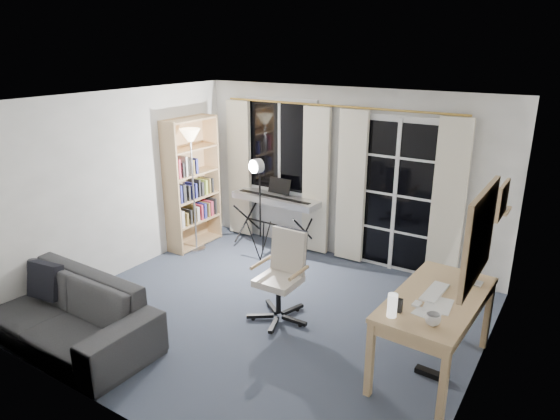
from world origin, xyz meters
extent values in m
cube|color=#333A4A|center=(0.00, 0.00, -0.01)|extent=(4.50, 4.00, 0.02)
cube|color=white|center=(-1.05, 1.98, 1.50)|extent=(1.20, 0.06, 1.40)
cube|color=black|center=(-1.05, 1.95, 1.50)|extent=(1.10, 0.02, 1.30)
cube|color=white|center=(-1.05, 1.94, 1.50)|extent=(0.04, 0.03, 1.30)
cube|color=white|center=(0.75, 1.98, 1.02)|extent=(1.32, 0.06, 2.11)
cube|color=black|center=(0.45, 1.95, 1.02)|extent=(0.55, 0.02, 1.95)
cube|color=black|center=(1.05, 1.95, 1.02)|extent=(0.55, 0.02, 1.95)
cube|color=white|center=(0.75, 1.94, 1.02)|extent=(0.05, 0.04, 2.05)
cube|color=white|center=(0.75, 1.94, 0.55)|extent=(1.15, 0.03, 0.03)
cube|color=white|center=(0.75, 1.94, 1.05)|extent=(1.15, 0.03, 0.03)
cube|color=white|center=(0.75, 1.94, 1.55)|extent=(1.15, 0.03, 0.03)
cylinder|color=gold|center=(-0.15, 1.90, 2.15)|extent=(3.50, 0.03, 0.03)
cube|color=#F0E8C4|center=(-1.75, 1.88, 1.08)|extent=(0.40, 0.07, 2.10)
cube|color=#F0E8C4|center=(-0.40, 1.88, 1.08)|extent=(0.40, 0.07, 2.10)
cube|color=#F0E8C4|center=(0.15, 1.88, 1.08)|extent=(0.40, 0.07, 2.10)
cube|color=#F0E8C4|center=(1.45, 1.88, 1.08)|extent=(0.40, 0.07, 2.10)
cube|color=tan|center=(-2.10, 0.73, 0.97)|extent=(0.31, 0.03, 1.94)
cube|color=tan|center=(-2.08, 1.60, 0.97)|extent=(0.31, 0.03, 1.94)
cube|color=tan|center=(-2.23, 1.17, 0.97)|extent=(0.04, 0.87, 1.94)
cube|color=tan|center=(-2.09, 1.16, 0.03)|extent=(0.32, 0.88, 0.02)
cube|color=tan|center=(-2.09, 1.16, 0.39)|extent=(0.32, 0.88, 0.02)
cube|color=tan|center=(-2.09, 1.16, 0.76)|extent=(0.32, 0.88, 0.02)
cube|color=tan|center=(-2.09, 1.16, 1.12)|extent=(0.32, 0.88, 0.02)
cube|color=tan|center=(-2.09, 1.16, 1.49)|extent=(0.32, 0.88, 0.02)
cube|color=tan|center=(-2.09, 1.16, 1.91)|extent=(0.32, 0.88, 0.02)
cube|color=silver|center=(-2.07, 0.81, 0.52)|extent=(0.22, 0.06, 0.25)
cube|color=olive|center=(-2.07, 0.90, 0.50)|extent=(0.22, 0.04, 0.20)
cube|color=#2D2D2D|center=(-2.07, 0.98, 0.51)|extent=(0.22, 0.04, 0.22)
cube|color=olive|center=(-2.07, 1.05, 0.54)|extent=(0.22, 0.04, 0.29)
cube|color=silver|center=(-2.07, 1.13, 0.51)|extent=(0.22, 0.05, 0.23)
cube|color=#D13B54|center=(-2.07, 1.22, 0.52)|extent=(0.22, 0.04, 0.23)
cube|color=#323698|center=(-2.07, 1.29, 0.52)|extent=(0.22, 0.05, 0.24)
cube|color=olive|center=(-2.07, 1.38, 0.51)|extent=(0.22, 0.03, 0.22)
cube|color=#D13B54|center=(-2.07, 1.45, 0.52)|extent=(0.22, 0.05, 0.23)
cube|color=#2D2D2D|center=(-2.07, 1.54, 0.53)|extent=(0.22, 0.03, 0.25)
cube|color=#323698|center=(-2.07, 0.81, 0.90)|extent=(0.22, 0.03, 0.27)
cube|color=#2D2D2D|center=(-2.07, 0.88, 0.90)|extent=(0.22, 0.06, 0.26)
cube|color=#2D2D2D|center=(-2.07, 0.97, 0.88)|extent=(0.22, 0.04, 0.22)
cube|color=#323698|center=(-2.07, 1.05, 0.87)|extent=(0.22, 0.03, 0.21)
cube|color=#323698|center=(-2.07, 1.11, 0.88)|extent=(0.22, 0.04, 0.23)
cube|color=#2D2D2D|center=(-2.07, 1.19, 0.90)|extent=(0.22, 0.03, 0.27)
cube|color=#2D2D2D|center=(-2.07, 1.26, 0.87)|extent=(0.22, 0.05, 0.21)
cube|color=#BADD53|center=(-2.07, 1.34, 0.88)|extent=(0.22, 0.04, 0.23)
cube|color=olive|center=(-2.07, 1.42, 0.89)|extent=(0.22, 0.03, 0.24)
cube|color=#2D2D2D|center=(-2.07, 1.49, 0.88)|extent=(0.22, 0.03, 0.23)
cube|color=#D13B54|center=(-2.07, 0.81, 1.27)|extent=(0.22, 0.04, 0.27)
cube|color=#2D2D2D|center=(-2.07, 0.88, 1.24)|extent=(0.22, 0.03, 0.21)
cube|color=silver|center=(-2.07, 0.95, 1.28)|extent=(0.22, 0.03, 0.29)
cube|color=silver|center=(-2.07, 1.02, 1.27)|extent=(0.22, 0.04, 0.26)
cube|color=olive|center=(-2.07, 1.09, 1.24)|extent=(0.22, 0.03, 0.21)
cube|color=#323698|center=(-2.07, 1.16, 1.25)|extent=(0.22, 0.04, 0.22)
cylinder|color=#B2B2B7|center=(-1.94, 1.01, 0.01)|extent=(0.36, 0.36, 0.03)
cylinder|color=#B2B2B7|center=(-1.94, 1.01, 0.86)|extent=(0.04, 0.04, 1.68)
cone|color=#FFE5B2|center=(-1.94, 1.01, 1.73)|extent=(0.38, 0.38, 0.17)
cylinder|color=black|center=(-1.49, 1.72, 0.37)|extent=(0.05, 0.66, 0.60)
cylinder|color=black|center=(-1.49, 1.72, 0.37)|extent=(0.05, 0.66, 0.60)
cylinder|color=black|center=(-0.44, 1.68, 0.37)|extent=(0.05, 0.66, 0.60)
cylinder|color=black|center=(-0.44, 1.68, 0.37)|extent=(0.05, 0.66, 0.60)
cylinder|color=black|center=(-0.97, 1.70, 0.37)|extent=(1.05, 0.06, 0.03)
cube|color=silver|center=(-0.97, 1.70, 0.77)|extent=(1.38, 0.40, 0.09)
cube|color=white|center=(-0.97, 1.62, 0.81)|extent=(1.27, 0.19, 0.02)
cube|color=black|center=(-0.97, 1.66, 0.82)|extent=(1.22, 0.13, 0.01)
cube|color=black|center=(-0.96, 1.81, 0.95)|extent=(0.37, 0.09, 0.23)
cylinder|color=black|center=(-0.84, 1.23, 0.27)|extent=(0.09, 0.23, 0.60)
cylinder|color=black|center=(-0.95, 1.35, 0.27)|extent=(0.17, 0.18, 0.60)
cylinder|color=black|center=(-1.01, 1.19, 0.27)|extent=(0.23, 0.07, 0.60)
cylinder|color=black|center=(-0.93, 1.26, 0.86)|extent=(0.03, 0.03, 1.04)
cylinder|color=silver|center=(-0.95, 1.21, 1.37)|extent=(0.22, 0.16, 0.20)
cylinder|color=white|center=(-0.96, 1.15, 1.37)|extent=(0.17, 0.07, 0.17)
cube|color=black|center=(0.39, 0.00, 0.04)|extent=(0.30, 0.05, 0.04)
cylinder|color=black|center=(0.46, 0.00, 0.02)|extent=(0.05, 0.05, 0.05)
cube|color=black|center=(0.24, 0.20, 0.04)|extent=(0.14, 0.30, 0.04)
cylinder|color=black|center=(0.27, 0.27, 0.02)|extent=(0.05, 0.05, 0.05)
cube|color=black|center=(0.01, 0.12, 0.04)|extent=(0.27, 0.22, 0.04)
cylinder|color=black|center=(-0.05, 0.17, 0.02)|extent=(0.05, 0.05, 0.05)
cube|color=black|center=(0.01, -0.12, 0.04)|extent=(0.27, 0.22, 0.04)
cylinder|color=black|center=(-0.05, -0.17, 0.02)|extent=(0.05, 0.05, 0.05)
cube|color=black|center=(0.24, -0.20, 0.04)|extent=(0.14, 0.30, 0.04)
cylinder|color=black|center=(0.27, -0.27, 0.02)|extent=(0.05, 0.05, 0.05)
cylinder|color=black|center=(0.18, 0.00, 0.26)|extent=(0.06, 0.06, 0.38)
cube|color=beige|center=(0.18, 0.00, 0.47)|extent=(0.43, 0.43, 0.08)
cube|color=beige|center=(0.18, 0.21, 0.76)|extent=(0.42, 0.12, 0.50)
cube|color=black|center=(0.18, 0.25, 0.77)|extent=(0.40, 0.09, 0.46)
cylinder|color=tan|center=(-0.07, 0.02, 0.62)|extent=(0.04, 0.38, 0.04)
cylinder|color=tan|center=(0.42, 0.02, 0.62)|extent=(0.04, 0.38, 0.04)
cube|color=tan|center=(1.88, 0.01, 0.75)|extent=(0.79, 1.47, 0.04)
cube|color=tan|center=(1.88, 0.01, 0.68)|extent=(0.75, 1.43, 0.10)
cube|color=tan|center=(1.53, -0.65, 0.36)|extent=(0.06, 0.06, 0.73)
cube|color=tan|center=(2.16, -0.68, 0.36)|extent=(0.06, 0.06, 0.73)
cube|color=tan|center=(1.60, 0.70, 0.36)|extent=(0.06, 0.06, 0.73)
cube|color=tan|center=(2.23, 0.67, 0.36)|extent=(0.06, 0.06, 0.73)
cube|color=silver|center=(2.08, 0.46, 0.78)|extent=(0.19, 0.13, 0.02)
cube|color=silver|center=(2.08, 0.46, 0.91)|extent=(0.04, 0.03, 0.23)
cube|color=silver|center=(2.08, 0.46, 1.08)|extent=(0.06, 0.55, 0.35)
cube|color=black|center=(2.06, 0.46, 1.08)|extent=(0.04, 0.51, 0.31)
cube|color=white|center=(1.84, 0.07, 0.78)|extent=(0.17, 0.44, 0.02)
cube|color=white|center=(1.77, -0.24, 0.78)|extent=(0.07, 0.11, 0.02)
cube|color=white|center=(1.93, -0.14, 0.77)|extent=(0.25, 0.33, 0.01)
cube|color=white|center=(1.89, -0.35, 0.77)|extent=(0.23, 0.18, 0.00)
cube|color=black|center=(1.68, -0.44, 0.83)|extent=(0.05, 0.04, 0.12)
cylinder|color=white|center=(1.65, -0.54, 0.87)|extent=(0.09, 0.09, 0.20)
cube|color=black|center=(1.93, -0.09, 0.03)|extent=(0.31, 0.10, 0.05)
imported|color=silver|center=(1.98, -0.49, 0.83)|extent=(0.13, 0.11, 0.13)
cube|color=tan|center=(2.23, -0.35, 1.55)|extent=(0.04, 0.94, 0.74)
cube|color=white|center=(2.21, -0.35, 1.55)|extent=(0.01, 0.84, 0.64)
cube|color=tan|center=(2.23, 0.55, 1.60)|extent=(0.03, 0.42, 0.32)
cube|color=#468C71|center=(2.21, 0.55, 1.60)|extent=(0.00, 0.36, 0.26)
cube|color=tan|center=(2.16, 1.05, 1.35)|extent=(0.16, 0.30, 0.02)
cone|color=beige|center=(2.16, 1.05, 1.44)|extent=(0.12, 0.12, 0.15)
imported|color=#2E2E30|center=(-1.54, -1.55, 0.45)|extent=(2.30, 0.71, 0.89)
cube|color=black|center=(-1.87, -1.43, 0.53)|extent=(0.41, 0.27, 0.40)
camera|label=1|loc=(2.84, -4.14, 2.94)|focal=32.00mm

